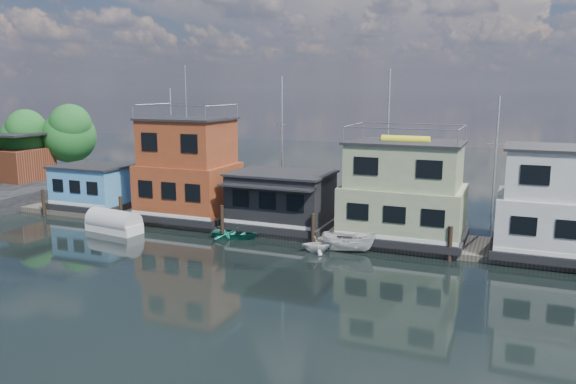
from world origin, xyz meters
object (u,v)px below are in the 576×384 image
at_px(houseboat_blue, 94,186).
at_px(houseboat_white, 567,205).
at_px(houseboat_dark, 281,199).
at_px(tarp_runabout, 114,223).
at_px(houseboat_red, 188,171).
at_px(dinghy_white, 317,244).
at_px(houseboat_green, 403,193).
at_px(motorboat, 349,242).
at_px(dinghy_teal, 236,233).

distance_m(houseboat_blue, houseboat_white, 36.52).
height_order(houseboat_dark, tarp_runabout, houseboat_dark).
height_order(houseboat_blue, houseboat_red, houseboat_red).
height_order(houseboat_dark, dinghy_white, houseboat_dark).
bearing_deg(houseboat_green, houseboat_dark, -179.88).
distance_m(houseboat_white, tarp_runabout, 30.96).
height_order(houseboat_blue, tarp_runabout, houseboat_blue).
bearing_deg(tarp_runabout, houseboat_green, 22.16).
distance_m(motorboat, dinghy_white, 2.06).
xyz_separation_m(houseboat_red, tarp_runabout, (-3.41, -5.01, -3.44)).
bearing_deg(dinghy_teal, houseboat_blue, 70.83).
xyz_separation_m(houseboat_red, motorboat, (14.20, -3.42, -3.41)).
height_order(houseboat_dark, motorboat, houseboat_dark).
height_order(houseboat_white, dinghy_teal, houseboat_white).
bearing_deg(houseboat_blue, houseboat_white, 0.00).
xyz_separation_m(houseboat_green, houseboat_white, (10.00, -0.00, -0.01)).
bearing_deg(motorboat, dinghy_white, 106.74).
xyz_separation_m(houseboat_dark, tarp_runabout, (-11.41, -4.99, -1.75)).
distance_m(houseboat_blue, motorboat, 23.99).
distance_m(houseboat_blue, houseboat_red, 9.69).
bearing_deg(houseboat_blue, houseboat_dark, -0.06).
bearing_deg(motorboat, houseboat_white, -81.09).
xyz_separation_m(tarp_runabout, dinghy_white, (15.71, 0.80, -0.11)).
height_order(houseboat_red, dinghy_teal, houseboat_red).
xyz_separation_m(houseboat_dark, dinghy_white, (4.30, -4.19, -1.86)).
relative_size(motorboat, dinghy_white, 1.70).
bearing_deg(dinghy_white, houseboat_blue, 53.45).
bearing_deg(houseboat_white, motorboat, -165.06).
distance_m(houseboat_red, motorboat, 15.00).
bearing_deg(houseboat_green, houseboat_blue, -180.00).
relative_size(houseboat_green, houseboat_white, 1.00).
relative_size(tarp_runabout, dinghy_white, 2.19).
relative_size(dinghy_teal, tarp_runabout, 0.73).
bearing_deg(tarp_runabout, motorboat, 13.55).
bearing_deg(houseboat_red, tarp_runabout, -124.25).
relative_size(houseboat_red, dinghy_white, 5.62).
bearing_deg(houseboat_white, houseboat_blue, -180.00).
distance_m(houseboat_dark, motorboat, 7.27).
height_order(houseboat_white, dinghy_white, houseboat_white).
height_order(houseboat_blue, dinghy_teal, houseboat_blue).
height_order(houseboat_green, tarp_runabout, houseboat_green).
distance_m(houseboat_white, dinghy_teal, 21.69).
xyz_separation_m(houseboat_green, dinghy_white, (-4.70, -4.21, -2.99)).
height_order(houseboat_red, dinghy_white, houseboat_red).
distance_m(houseboat_blue, dinghy_white, 22.26).
bearing_deg(houseboat_dark, dinghy_teal, -125.39).
distance_m(houseboat_red, houseboat_green, 17.01).
distance_m(houseboat_green, motorboat, 5.26).
relative_size(houseboat_blue, houseboat_dark, 0.86).
bearing_deg(tarp_runabout, houseboat_dark, 32.00).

